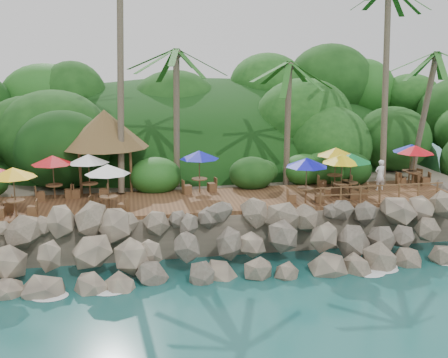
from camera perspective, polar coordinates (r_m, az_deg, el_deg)
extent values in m
plane|color=#19514F|center=(24.51, 2.53, -10.86)|extent=(140.00, 140.00, 0.00)
cube|color=gray|center=(39.22, -2.58, -0.18)|extent=(32.00, 25.20, 2.10)
ellipsoid|color=#143811|center=(46.72, -3.80, 0.59)|extent=(44.80, 28.00, 15.40)
cube|color=brown|center=(29.35, 0.00, -2.29)|extent=(26.00, 5.00, 0.20)
ellipsoid|color=white|center=(24.58, -19.02, -11.44)|extent=(1.20, 0.80, 0.06)
ellipsoid|color=white|center=(24.28, -11.87, -11.30)|extent=(1.20, 0.80, 0.06)
ellipsoid|color=white|center=(24.34, -4.67, -10.99)|extent=(1.20, 0.80, 0.06)
ellipsoid|color=white|center=(24.77, 2.37, -10.52)|extent=(1.20, 0.80, 0.06)
ellipsoid|color=white|center=(25.55, 9.06, -9.93)|extent=(1.20, 0.80, 0.06)
ellipsoid|color=white|center=(26.64, 15.24, -9.27)|extent=(1.20, 0.80, 0.06)
ellipsoid|color=white|center=(28.01, 20.86, -8.57)|extent=(1.20, 0.80, 0.06)
cylinder|color=brown|center=(30.89, -10.94, 11.38)|extent=(0.89, 2.37, 13.70)
cylinder|color=brown|center=(31.46, -5.06, 6.23)|extent=(0.62, 0.63, 7.94)
ellipsoid|color=#23601E|center=(31.26, -5.21, 13.47)|extent=(6.00, 6.00, 2.40)
cylinder|color=brown|center=(32.28, 6.77, 5.73)|extent=(0.44, 0.54, 7.24)
ellipsoid|color=#23601E|center=(32.05, 6.94, 12.16)|extent=(6.00, 6.00, 2.40)
cylinder|color=brown|center=(33.79, 16.77, 9.38)|extent=(0.72, 1.87, 11.63)
cylinder|color=brown|center=(36.22, 20.45, 6.26)|extent=(0.79, 1.60, 7.81)
ellipsoid|color=#23601E|center=(36.04, 20.95, 12.46)|extent=(6.00, 6.00, 2.40)
cylinder|color=brown|center=(31.16, -15.01, 0.62)|extent=(0.16, 0.16, 2.40)
cylinder|color=brown|center=(31.04, -9.86, 0.82)|extent=(0.16, 0.16, 2.40)
cylinder|color=brown|center=(33.89, -14.64, 1.59)|extent=(0.16, 0.16, 2.40)
cylinder|color=brown|center=(33.78, -9.91, 1.78)|extent=(0.16, 0.16, 2.40)
cone|color=brown|center=(32.07, -12.55, 5.26)|extent=(5.06, 5.06, 2.20)
cylinder|color=brown|center=(34.69, 19.07, 0.20)|extent=(0.09, 0.09, 0.79)
cylinder|color=brown|center=(34.61, 19.11, 0.85)|extent=(0.90, 0.90, 0.05)
cylinder|color=brown|center=(34.54, 19.16, 1.46)|extent=(0.05, 0.05, 2.35)
cone|color=#0C189F|center=(34.37, 19.28, 3.12)|extent=(2.25, 2.25, 0.48)
cube|color=brown|center=(34.14, 18.27, -0.19)|extent=(0.59, 0.59, 0.49)
cube|color=brown|center=(35.30, 19.80, 0.10)|extent=(0.59, 0.59, 0.49)
cylinder|color=brown|center=(30.59, -2.62, -0.72)|extent=(0.09, 0.09, 0.79)
cylinder|color=brown|center=(30.50, -2.62, 0.02)|extent=(0.90, 0.90, 0.05)
cylinder|color=brown|center=(30.42, -2.63, 0.71)|extent=(0.05, 0.05, 2.35)
cone|color=#0D12AE|center=(30.22, -2.65, 2.59)|extent=(2.25, 2.25, 0.48)
cube|color=brown|center=(30.40, -3.95, -1.11)|extent=(0.53, 0.53, 0.49)
cube|color=brown|center=(30.87, -1.30, -0.87)|extent=(0.53, 0.53, 0.49)
cylinder|color=brown|center=(30.47, -17.55, -1.37)|extent=(0.09, 0.09, 0.79)
cylinder|color=brown|center=(30.38, -17.60, -0.62)|extent=(0.90, 0.90, 0.05)
cylinder|color=brown|center=(30.30, -17.64, 0.07)|extent=(0.05, 0.05, 2.35)
cone|color=#B70B10|center=(30.10, -17.77, 1.95)|extent=(2.25, 2.25, 0.48)
cube|color=brown|center=(30.44, -18.93, -1.77)|extent=(0.54, 0.54, 0.49)
cube|color=brown|center=(30.58, -16.14, -1.51)|extent=(0.54, 0.54, 0.49)
cylinder|color=brown|center=(30.44, 13.19, -1.11)|extent=(0.09, 0.09, 0.79)
cylinder|color=brown|center=(30.35, 13.23, -0.37)|extent=(0.90, 0.90, 0.05)
cylinder|color=brown|center=(30.27, 13.27, 0.32)|extent=(0.05, 0.05, 2.35)
cone|color=#0B672B|center=(30.08, 13.36, 2.21)|extent=(2.25, 2.25, 0.48)
cube|color=brown|center=(30.46, 11.77, -1.33)|extent=(0.58, 0.58, 0.49)
cube|color=brown|center=(30.52, 14.58, -1.45)|extent=(0.58, 0.58, 0.49)
cylinder|color=brown|center=(32.20, 11.66, -0.29)|extent=(0.09, 0.09, 0.79)
cylinder|color=brown|center=(32.11, 11.70, 0.42)|extent=(0.90, 0.90, 0.05)
cylinder|color=brown|center=(32.04, 11.73, 1.07)|extent=(0.05, 0.05, 2.35)
cone|color=gold|center=(31.85, 11.81, 2.86)|extent=(2.25, 2.25, 0.48)
cube|color=brown|center=(32.04, 10.36, -0.57)|extent=(0.49, 0.49, 0.49)
cube|color=brown|center=(32.44, 12.92, -0.52)|extent=(0.49, 0.49, 0.49)
cube|color=brown|center=(28.96, -21.96, -2.73)|extent=(0.56, 0.56, 0.49)
cylinder|color=brown|center=(27.29, -12.11, -2.66)|extent=(0.09, 0.09, 0.79)
cylinder|color=brown|center=(27.19, -12.15, -1.83)|extent=(0.90, 0.90, 0.05)
cylinder|color=brown|center=(27.10, -12.18, -1.07)|extent=(0.05, 0.05, 2.35)
cone|color=white|center=(26.88, -12.28, 1.04)|extent=(2.25, 2.25, 0.48)
cube|color=brown|center=(27.65, -13.49, -2.85)|extent=(0.59, 0.59, 0.49)
cube|color=brown|center=(27.02, -10.66, -3.08)|extent=(0.59, 0.59, 0.49)
cylinder|color=brown|center=(28.73, 8.67, -1.74)|extent=(0.09, 0.09, 0.79)
cylinder|color=brown|center=(28.63, 8.70, -0.96)|extent=(0.90, 0.90, 0.05)
cylinder|color=brown|center=(28.55, 8.72, -0.23)|extent=(0.05, 0.05, 2.35)
cone|color=#0D0EB0|center=(28.34, 8.79, 1.78)|extent=(2.25, 2.25, 0.48)
cube|color=brown|center=(28.65, 7.19, -2.05)|extent=(0.51, 0.51, 0.49)
cube|color=brown|center=(28.91, 10.13, -2.02)|extent=(0.51, 0.51, 0.49)
cylinder|color=brown|center=(30.33, -14.04, -1.21)|extent=(0.09, 0.09, 0.79)
cylinder|color=brown|center=(30.23, -14.08, -0.47)|extent=(0.90, 0.90, 0.05)
cylinder|color=brown|center=(30.15, -14.12, 0.23)|extent=(0.05, 0.05, 2.35)
cone|color=silver|center=(29.96, -14.22, 2.12)|extent=(2.25, 2.25, 0.48)
cube|color=brown|center=(30.50, -15.41, -1.50)|extent=(0.50, 0.50, 0.49)
cube|color=brown|center=(30.24, -12.63, -1.47)|extent=(0.50, 0.50, 0.49)
cylinder|color=brown|center=(27.83, -21.23, -2.96)|extent=(0.09, 0.09, 0.79)
cylinder|color=brown|center=(27.73, -21.30, -2.15)|extent=(0.90, 0.90, 0.05)
cylinder|color=brown|center=(27.64, -21.36, -1.40)|extent=(0.05, 0.05, 2.35)
cone|color=yellow|center=(27.43, -21.53, 0.66)|extent=(2.25, 2.25, 0.48)
cube|color=brown|center=(28.00, -22.72, -3.31)|extent=(0.46, 0.46, 0.49)
cube|color=brown|center=(27.75, -19.68, -3.20)|extent=(0.46, 0.46, 0.49)
cylinder|color=brown|center=(30.08, 12.31, -1.24)|extent=(0.09, 0.09, 0.79)
cylinder|color=brown|center=(29.98, 12.34, -0.48)|extent=(0.90, 0.90, 0.05)
cylinder|color=brown|center=(29.90, 12.38, 0.21)|extent=(0.05, 0.05, 2.35)
cone|color=yellow|center=(29.71, 12.47, 2.13)|extent=(2.25, 2.25, 0.48)
cube|color=brown|center=(30.12, 10.87, -1.45)|extent=(0.59, 0.59, 0.49)
cube|color=brown|center=(30.12, 13.72, -1.58)|extent=(0.59, 0.59, 0.49)
cylinder|color=brown|center=(34.30, 19.44, 0.03)|extent=(0.09, 0.09, 0.79)
cylinder|color=brown|center=(34.21, 19.49, 0.70)|extent=(0.90, 0.90, 0.05)
cylinder|color=brown|center=(34.14, 19.54, 1.31)|extent=(0.05, 0.05, 2.35)
cone|color=red|center=(33.97, 19.66, 2.99)|extent=(2.25, 2.25, 0.48)
cube|color=brown|center=(34.10, 18.23, -0.21)|extent=(0.53, 0.53, 0.49)
cube|color=brown|center=(34.57, 20.60, -0.21)|extent=(0.53, 0.53, 0.49)
cylinder|color=brown|center=(28.20, 10.21, -1.86)|extent=(0.10, 0.10, 1.00)
cylinder|color=brown|center=(28.60, 12.27, -1.75)|extent=(0.10, 0.10, 1.00)
cylinder|color=brown|center=(29.03, 14.28, -1.63)|extent=(0.10, 0.10, 1.00)
cylinder|color=brown|center=(29.49, 16.23, -1.53)|extent=(0.10, 0.10, 1.00)
cylinder|color=brown|center=(29.99, 18.12, -1.42)|extent=(0.10, 0.10, 1.00)
cylinder|color=brown|center=(30.53, 19.94, -1.31)|extent=(0.10, 0.10, 1.00)
cylinder|color=brown|center=(31.09, 21.70, -1.21)|extent=(0.10, 0.10, 1.00)
cube|color=brown|center=(29.39, 16.29, -0.68)|extent=(7.20, 0.06, 0.06)
cube|color=brown|center=(29.48, 16.24, -1.43)|extent=(7.20, 0.06, 0.06)
imported|color=white|center=(32.32, 16.24, 0.41)|extent=(0.72, 0.54, 1.79)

